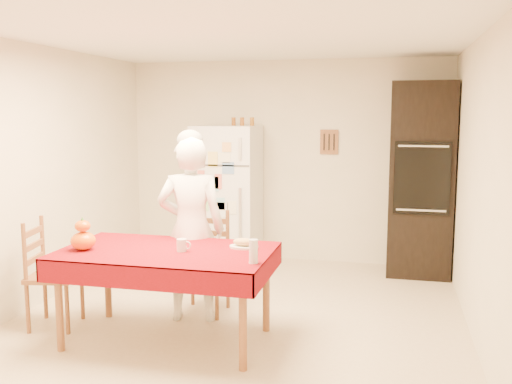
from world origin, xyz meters
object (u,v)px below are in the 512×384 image
(pumpkin_lower, at_px, (83,241))
(seated_woman, at_px, (191,229))
(oven_cabinet, at_px, (421,180))
(wine_glass, at_px, (253,251))
(coffee_mug, at_px, (182,245))
(chair_left, at_px, (47,269))
(chair_far, at_px, (206,258))
(bread_plate, at_px, (244,247))
(dining_table, at_px, (166,258))
(refrigerator, at_px, (227,195))

(pumpkin_lower, bearing_deg, seated_woman, 44.96)
(oven_cabinet, distance_m, seated_woman, 2.87)
(oven_cabinet, xyz_separation_m, wine_glass, (-1.29, -2.75, -0.25))
(seated_woman, distance_m, coffee_mug, 0.55)
(oven_cabinet, relative_size, chair_left, 2.32)
(oven_cabinet, xyz_separation_m, chair_far, (-1.99, -1.75, -0.59))
(oven_cabinet, distance_m, bread_plate, 2.76)
(dining_table, bearing_deg, refrigerator, 94.91)
(refrigerator, distance_m, oven_cabinet, 2.29)
(seated_woman, xyz_separation_m, pumpkin_lower, (-0.67, -0.67, 0.01))
(coffee_mug, bearing_deg, oven_cabinet, 52.73)
(pumpkin_lower, relative_size, bread_plate, 0.83)
(chair_left, height_order, bread_plate, chair_left)
(refrigerator, relative_size, oven_cabinet, 0.77)
(wine_glass, height_order, bread_plate, wine_glass)
(pumpkin_lower, bearing_deg, coffee_mug, 10.00)
(refrigerator, distance_m, bread_plate, 2.40)
(oven_cabinet, bearing_deg, refrigerator, -178.82)
(chair_far, relative_size, pumpkin_lower, 4.78)
(dining_table, bearing_deg, seated_woman, 87.12)
(refrigerator, relative_size, bread_plate, 7.08)
(oven_cabinet, distance_m, pumpkin_lower, 3.82)
(oven_cabinet, xyz_separation_m, bread_plate, (-1.48, -2.31, -0.33))
(dining_table, bearing_deg, chair_far, 84.38)
(wine_glass, bearing_deg, dining_table, 163.67)
(refrigerator, bearing_deg, wine_glass, -69.83)
(chair_far, height_order, wine_glass, chair_far)
(chair_left, bearing_deg, coffee_mug, -104.26)
(chair_left, bearing_deg, refrigerator, -31.79)
(seated_woman, height_order, wine_glass, seated_woman)
(chair_far, distance_m, seated_woman, 0.41)
(seated_woman, height_order, pumpkin_lower, seated_woman)
(refrigerator, height_order, dining_table, refrigerator)
(seated_woman, distance_m, wine_glass, 1.06)
(chair_left, bearing_deg, wine_glass, -109.39)
(coffee_mug, bearing_deg, bread_plate, 26.53)
(refrigerator, height_order, chair_far, refrigerator)
(dining_table, height_order, bread_plate, bread_plate)
(seated_woman, bearing_deg, chair_far, -112.69)
(dining_table, bearing_deg, wine_glass, -16.33)
(wine_glass, bearing_deg, oven_cabinet, 64.88)
(refrigerator, relative_size, coffee_mug, 17.00)
(seated_woman, relative_size, bread_plate, 6.89)
(refrigerator, height_order, seated_woman, refrigerator)
(dining_table, distance_m, bread_plate, 0.63)
(oven_cabinet, distance_m, coffee_mug, 3.20)
(dining_table, height_order, coffee_mug, coffee_mug)
(dining_table, relative_size, pumpkin_lower, 8.55)
(pumpkin_lower, xyz_separation_m, bread_plate, (1.24, 0.36, -0.07))
(dining_table, height_order, seated_woman, seated_woman)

